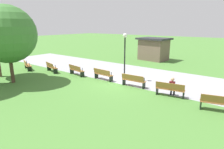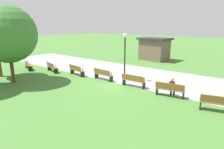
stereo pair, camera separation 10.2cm
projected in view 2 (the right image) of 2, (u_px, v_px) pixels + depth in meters
name	position (u px, v px, depth m)	size (l,w,h in m)	color
ground_plane	(118.00, 83.00, 14.37)	(120.00, 120.00, 0.00)	#477A33
path_paving	(138.00, 75.00, 16.63)	(33.99, 6.20, 0.01)	#939399
bench_0	(28.00, 65.00, 18.47)	(1.75, 1.04, 0.89)	#996633
bench_1	(52.00, 67.00, 17.55)	(1.76, 0.89, 0.89)	#996633
bench_2	(76.00, 70.00, 16.39)	(1.75, 0.73, 0.89)	#996633
bench_3	(103.00, 74.00, 14.98)	(1.72, 0.56, 0.89)	#996633
bench_4	(133.00, 80.00, 13.35)	(1.72, 0.56, 0.89)	#996633
bench_5	(170.00, 89.00, 11.51)	(1.75, 0.73, 0.89)	#996633
bench_6	(218.00, 103.00, 9.48)	(1.76, 0.89, 0.89)	#996633
person_seated	(172.00, 86.00, 11.55)	(0.38, 0.56, 1.20)	maroon
tree_0	(7.00, 34.00, 13.65)	(4.10, 4.10, 5.61)	#4C3828
lamp_post	(125.00, 48.00, 14.37)	(0.32, 0.32, 3.61)	black
kiosk	(154.00, 49.00, 23.28)	(3.89, 3.16, 2.67)	brown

